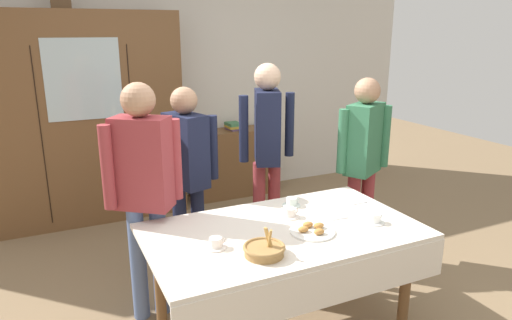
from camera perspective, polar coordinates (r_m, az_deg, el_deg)
name	(u,v)px	position (r m, az deg, el deg)	size (l,w,h in m)	color
ground_plane	(268,313)	(3.47, 1.48, -18.41)	(12.00, 12.00, 0.00)	#846B4C
back_wall	(164,85)	(5.40, -11.28, 9.13)	(6.40, 0.10, 2.70)	silver
dining_table	(285,245)	(2.97, 3.64, -10.44)	(1.72, 1.00, 0.74)	brown
wall_cabinet	(86,120)	(5.01, -20.30, 4.68)	(1.92, 0.46, 2.14)	brown
bookshelf_low	(234,162)	(5.59, -2.74, -0.29)	(1.06, 0.35, 0.81)	brown
book_stack	(233,126)	(5.48, -2.80, 4.21)	(0.16, 0.21, 0.09)	#664C7A
tea_cup_mid_right	(290,213)	(3.12, 4.27, -6.55)	(0.13, 0.13, 0.06)	white
tea_cup_center	(375,219)	(3.12, 14.46, -7.05)	(0.13, 0.13, 0.06)	white
tea_cup_far_right	(292,202)	(3.31, 4.41, -5.21)	(0.13, 0.13, 0.06)	silver
tea_cup_front_edge	(216,243)	(2.71, -4.99, -10.22)	(0.13, 0.13, 0.06)	white
bread_basket	(264,250)	(2.61, 1.02, -11.01)	(0.24, 0.24, 0.16)	#9E7542
pastry_plate	(312,230)	(2.91, 6.96, -8.61)	(0.28, 0.28, 0.05)	white
spoon_center	(362,203)	(3.45, 12.99, -5.16)	(0.12, 0.02, 0.01)	silver
spoon_mid_left	(343,218)	(3.15, 10.64, -7.07)	(0.12, 0.02, 0.01)	silver
person_behind_table_right	(363,153)	(3.97, 13.12, 0.91)	(0.52, 0.35, 1.58)	#933338
person_behind_table_left	(267,140)	(4.00, 1.37, 2.48)	(0.52, 0.41, 1.69)	#933338
person_near_right_end	(187,165)	(3.65, -8.56, -0.62)	(0.52, 0.40, 1.54)	#191E38
person_beside_shelf	(144,181)	(3.12, -13.70, -2.48)	(0.52, 0.38, 1.64)	slate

